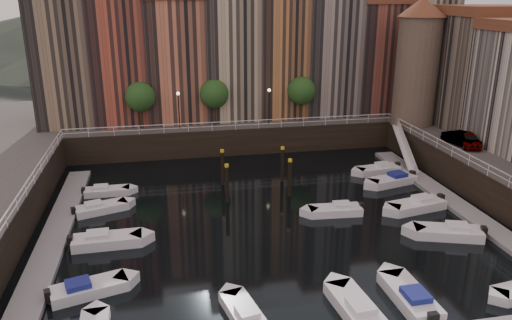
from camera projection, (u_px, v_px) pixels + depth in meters
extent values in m
plane|color=black|center=(266.00, 215.00, 40.64)|extent=(200.00, 200.00, 0.00)
cube|color=black|center=(224.00, 121.00, 64.34)|extent=(80.00, 20.00, 3.00)
cube|color=gray|center=(54.00, 237.00, 36.70)|extent=(2.00, 28.00, 0.35)
cube|color=gray|center=(454.00, 203.00, 42.61)|extent=(2.00, 28.00, 0.35)
cone|color=#2D382D|center=(73.00, 32.00, 135.22)|extent=(80.00, 80.00, 14.00)
cone|color=#2D382D|center=(202.00, 23.00, 140.97)|extent=(100.00, 100.00, 18.00)
cone|color=#2D382D|center=(319.00, 32.00, 148.32)|extent=(70.00, 70.00, 12.00)
cube|color=#887257|center=(66.00, 60.00, 56.02)|extent=(6.00, 10.00, 14.00)
cube|color=#AA4B35|center=(120.00, 50.00, 56.77)|extent=(5.80, 10.00, 16.00)
cube|color=#CB7453|center=(175.00, 60.00, 58.29)|extent=(6.50, 10.00, 13.50)
cube|color=#C7AE8C|center=(228.00, 52.00, 59.21)|extent=(6.20, 10.00, 15.00)
cube|color=#B57542|center=(277.00, 53.00, 60.37)|extent=(5.60, 10.00, 14.50)
cube|color=gray|center=(324.00, 44.00, 61.15)|extent=(6.40, 10.00, 16.50)
cube|color=brown|center=(371.00, 57.00, 62.84)|extent=(6.00, 10.00, 13.00)
cube|color=tan|center=(415.00, 46.00, 63.52)|extent=(5.90, 10.00, 15.50)
cube|color=#746858|center=(483.00, 73.00, 53.76)|extent=(9.00, 8.00, 12.00)
cube|color=brown|center=(492.00, 10.00, 51.69)|extent=(9.30, 8.30, 1.00)
cylinder|color=#6B5B4C|center=(416.00, 71.00, 54.90)|extent=(4.60, 4.60, 12.00)
cone|color=brown|center=(423.00, 7.00, 52.73)|extent=(5.20, 5.20, 2.00)
cylinder|color=black|center=(142.00, 118.00, 54.40)|extent=(0.30, 0.30, 2.40)
sphere|color=#1E4719|center=(140.00, 97.00, 53.63)|extent=(3.20, 3.20, 3.20)
cylinder|color=black|center=(215.00, 115.00, 55.86)|extent=(0.30, 0.30, 2.40)
sphere|color=#1E4719|center=(214.00, 94.00, 55.09)|extent=(3.20, 3.20, 3.20)
cylinder|color=black|center=(301.00, 111.00, 57.68)|extent=(0.30, 0.30, 2.40)
sphere|color=#1E4719|center=(301.00, 91.00, 56.92)|extent=(3.20, 3.20, 3.20)
cylinder|color=black|center=(179.00, 112.00, 53.94)|extent=(0.12, 0.12, 4.00)
sphere|color=#FFD88C|center=(178.00, 93.00, 53.30)|extent=(0.36, 0.36, 0.36)
cylinder|color=black|center=(269.00, 108.00, 55.77)|extent=(0.12, 0.12, 4.00)
sphere|color=#FFD88C|center=(269.00, 90.00, 55.13)|extent=(0.36, 0.36, 0.36)
cube|color=white|center=(236.00, 121.00, 54.26)|extent=(36.00, 0.08, 0.08)
cube|color=white|center=(236.00, 125.00, 54.40)|extent=(36.00, 0.06, 0.06)
cube|color=white|center=(479.00, 160.00, 41.73)|extent=(0.08, 34.00, 0.08)
cube|color=white|center=(478.00, 165.00, 41.88)|extent=(0.06, 34.00, 0.06)
cube|color=white|center=(21.00, 191.00, 35.16)|extent=(0.08, 34.00, 0.08)
cube|color=white|center=(22.00, 197.00, 35.31)|extent=(0.06, 34.00, 0.06)
cube|color=white|center=(405.00, 148.00, 52.50)|extent=(2.78, 8.26, 2.81)
cube|color=white|center=(405.00, 143.00, 52.34)|extent=(1.93, 8.32, 3.65)
cylinder|color=black|center=(227.00, 186.00, 42.78)|extent=(0.32, 0.32, 3.60)
cylinder|color=gold|center=(227.00, 166.00, 42.19)|extent=(0.36, 0.36, 0.25)
cylinder|color=black|center=(223.00, 170.00, 46.68)|extent=(0.32, 0.32, 3.60)
cylinder|color=gold|center=(222.00, 151.00, 46.09)|extent=(0.36, 0.36, 0.25)
cylinder|color=black|center=(290.00, 180.00, 44.09)|extent=(0.32, 0.32, 3.60)
cylinder|color=gold|center=(290.00, 160.00, 43.50)|extent=(0.36, 0.36, 0.25)
cylinder|color=black|center=(282.00, 167.00, 47.49)|extent=(0.32, 0.32, 3.60)
cylinder|color=gold|center=(283.00, 148.00, 46.90)|extent=(0.36, 0.36, 0.25)
cube|color=silver|center=(89.00, 289.00, 30.01)|extent=(4.76, 2.90, 0.76)
cube|color=navy|center=(78.00, 285.00, 29.60)|extent=(1.70, 1.56, 0.51)
cube|color=black|center=(48.00, 296.00, 28.91)|extent=(0.48, 0.59, 0.71)
cube|color=silver|center=(108.00, 241.00, 35.76)|extent=(4.87, 1.96, 0.82)
cube|color=silver|center=(97.00, 236.00, 35.47)|extent=(1.56, 1.35, 0.55)
cube|color=black|center=(70.00, 241.00, 35.17)|extent=(0.40, 0.56, 0.77)
cube|color=silver|center=(101.00, 209.00, 41.24)|extent=(4.49, 2.89, 0.71)
cube|color=silver|center=(94.00, 205.00, 40.83)|extent=(1.63, 1.51, 0.48)
cube|color=black|center=(73.00, 211.00, 40.13)|extent=(0.47, 0.56, 0.67)
cube|color=silver|center=(107.00, 192.00, 44.80)|extent=(3.92, 1.55, 0.67)
cube|color=silver|center=(101.00, 188.00, 44.58)|extent=(1.25, 1.08, 0.44)
cube|color=black|center=(83.00, 191.00, 44.34)|extent=(0.31, 0.45, 0.62)
cube|color=silver|center=(447.00, 233.00, 36.95)|extent=(5.18, 3.30, 0.82)
cube|color=silver|center=(458.00, 227.00, 36.72)|extent=(1.88, 1.74, 0.55)
cube|color=black|center=(484.00, 232.00, 36.56)|extent=(0.54, 0.64, 0.77)
cube|color=silver|center=(416.00, 206.00, 41.59)|extent=(5.15, 2.79, 0.83)
cube|color=silver|center=(423.00, 199.00, 41.67)|extent=(1.78, 1.60, 0.55)
cube|color=black|center=(441.00, 199.00, 42.42)|extent=(0.49, 0.62, 0.78)
cube|color=silver|center=(392.00, 181.00, 47.16)|extent=(5.02, 2.94, 0.80)
cube|color=navy|center=(398.00, 175.00, 47.27)|extent=(1.77, 1.62, 0.54)
cube|color=black|center=(412.00, 174.00, 48.08)|extent=(0.50, 0.61, 0.75)
cube|color=silver|center=(378.00, 170.00, 50.14)|extent=(4.51, 2.18, 0.74)
cube|color=silver|center=(383.00, 165.00, 50.17)|extent=(1.51, 1.34, 0.49)
cube|color=black|center=(398.00, 165.00, 50.72)|extent=(0.40, 0.53, 0.69)
cube|color=silver|center=(244.00, 313.00, 27.79)|extent=(2.37, 4.28, 0.69)
cube|color=silver|center=(247.00, 313.00, 27.18)|extent=(1.35, 1.49, 0.46)
cube|color=silver|center=(355.00, 308.00, 28.19)|extent=(2.26, 4.90, 0.81)
cube|color=silver|center=(361.00, 307.00, 27.44)|extent=(1.43, 1.62, 0.54)
cube|color=silver|center=(409.00, 297.00, 29.21)|extent=(1.94, 4.87, 0.83)
cube|color=navy|center=(416.00, 296.00, 28.44)|extent=(1.34, 1.56, 0.55)
cube|color=black|center=(433.00, 319.00, 26.78)|extent=(0.56, 0.39, 0.77)
imported|color=gray|center=(468.00, 140.00, 48.14)|extent=(2.65, 4.40, 1.40)
imported|color=gray|center=(461.00, 140.00, 48.35)|extent=(2.30, 4.26, 1.33)
cube|color=silver|center=(335.00, 211.00, 40.79)|extent=(4.39, 1.95, 0.73)
cube|color=silver|center=(342.00, 206.00, 40.72)|extent=(1.44, 1.26, 0.49)
cube|color=black|center=(362.00, 207.00, 40.97)|extent=(0.37, 0.51, 0.68)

